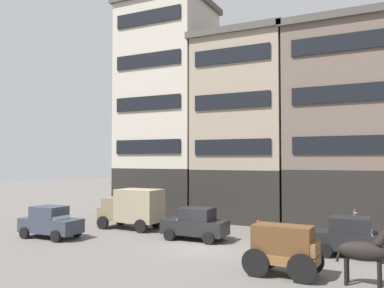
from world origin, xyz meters
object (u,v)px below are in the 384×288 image
cargo_wagon (284,247)px  delivery_truck_near (132,207)px  sedan_dark (353,237)px  sedan_parked_curb (50,222)px  draft_horse (366,251)px  pedestrian_officer (356,224)px  fire_hydrant_curbside (258,226)px  sedan_light (195,224)px

cargo_wagon → delivery_truck_near: delivery_truck_near is taller
sedan_dark → sedan_parked_curb: (-16.23, -2.98, 0.00)m
delivery_truck_near → sedan_parked_curb: (-2.55, -4.61, -0.51)m
draft_horse → sedan_dark: (-0.80, 4.61, -0.36)m
sedan_dark → sedan_parked_curb: bearing=-169.6°
pedestrian_officer → sedan_dark: bearing=-87.9°
draft_horse → sedan_dark: size_ratio=0.63×
cargo_wagon → sedan_dark: size_ratio=0.79×
delivery_truck_near → fire_hydrant_curbside: (7.94, 2.10, -1.00)m
fire_hydrant_curbside → draft_horse: bearing=-51.9°
sedan_dark → fire_hydrant_curbside: size_ratio=4.51×
cargo_wagon → pedestrian_officer: size_ratio=1.65×
cargo_wagon → sedan_parked_curb: 14.17m
fire_hydrant_curbside → sedan_light: bearing=-126.9°
sedan_dark → fire_hydrant_curbside: sedan_dark is taller
sedan_light → sedan_dark: bearing=-1.5°
delivery_truck_near → sedan_light: size_ratio=1.18×
draft_horse → cargo_wagon: bearing=180.0°
draft_horse → fire_hydrant_curbside: (-6.54, 8.34, -0.84)m
sedan_parked_curb → draft_horse: bearing=-5.5°
delivery_truck_near → pedestrian_officer: (13.54, 2.19, -0.44)m
pedestrian_officer → cargo_wagon: bearing=-103.4°
fire_hydrant_curbside → cargo_wagon: bearing=-66.7°
delivery_truck_near → draft_horse: bearing=-23.3°
delivery_truck_near → sedan_dark: bearing=-6.8°
delivery_truck_near → cargo_wagon: bearing=-28.4°
fire_hydrant_curbside → sedan_parked_curb: bearing=-147.4°
sedan_light → sedan_parked_curb: same height
sedan_parked_curb → sedan_light: bearing=22.2°
sedan_dark → sedan_light: bearing=178.5°
delivery_truck_near → sedan_light: (5.31, -1.40, -0.51)m
sedan_parked_curb → fire_hydrant_curbside: bearing=32.6°
sedan_parked_curb → fire_hydrant_curbside: sedan_parked_curb is taller
sedan_light → pedestrian_officer: 8.98m
sedan_light → delivery_truck_near: bearing=165.2°
cargo_wagon → draft_horse: (2.95, -0.00, 0.12)m
cargo_wagon → sedan_light: 7.88m
fire_hydrant_curbside → pedestrian_officer: bearing=1.0°
sedan_dark → delivery_truck_near: bearing=173.2°
sedan_dark → sedan_parked_curb: 16.50m
sedan_parked_curb → pedestrian_officer: size_ratio=2.07×
pedestrian_officer → sedan_light: bearing=-156.4°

